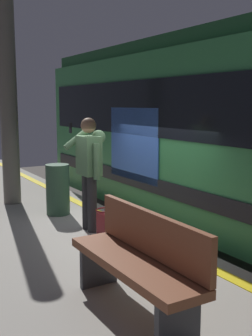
{
  "coord_description": "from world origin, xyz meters",
  "views": [
    {
      "loc": [
        -5.21,
        3.42,
        2.86
      ],
      "look_at": [
        0.11,
        0.3,
        1.9
      ],
      "focal_mm": 44.8,
      "sensor_mm": 36.0,
      "label": 1
    }
  ],
  "objects_px": {
    "handbag": "(106,225)",
    "trash_bin": "(58,189)",
    "passenger": "(90,165)",
    "station_column": "(8,100)",
    "bench": "(138,258)"
  },
  "relations": [
    {
      "from": "handbag",
      "to": "trash_bin",
      "type": "height_order",
      "value": "trash_bin"
    },
    {
      "from": "passenger",
      "to": "handbag",
      "type": "height_order",
      "value": "passenger"
    },
    {
      "from": "passenger",
      "to": "station_column",
      "type": "xyz_separation_m",
      "value": [
        2.3,
        0.52,
        0.94
      ]
    },
    {
      "from": "passenger",
      "to": "bench",
      "type": "distance_m",
      "value": 2.56
    },
    {
      "from": "handbag",
      "to": "bench",
      "type": "height_order",
      "value": "bench"
    },
    {
      "from": "handbag",
      "to": "station_column",
      "type": "bearing_deg",
      "value": 11.17
    },
    {
      "from": "passenger",
      "to": "handbag",
      "type": "bearing_deg",
      "value": -176.61
    },
    {
      "from": "station_column",
      "to": "bench",
      "type": "distance_m",
      "value": 4.93
    },
    {
      "from": "station_column",
      "to": "trash_bin",
      "type": "height_order",
      "value": "station_column"
    },
    {
      "from": "passenger",
      "to": "handbag",
      "type": "distance_m",
      "value": 0.91
    },
    {
      "from": "bench",
      "to": "station_column",
      "type": "bearing_deg",
      "value": -2.0
    },
    {
      "from": "handbag",
      "to": "trash_bin",
      "type": "bearing_deg",
      "value": 3.69
    },
    {
      "from": "passenger",
      "to": "trash_bin",
      "type": "xyz_separation_m",
      "value": [
        1.1,
        0.07,
        -0.55
      ]
    },
    {
      "from": "handbag",
      "to": "bench",
      "type": "distance_m",
      "value": 2.11
    },
    {
      "from": "handbag",
      "to": "bench",
      "type": "relative_size",
      "value": 0.25
    }
  ]
}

